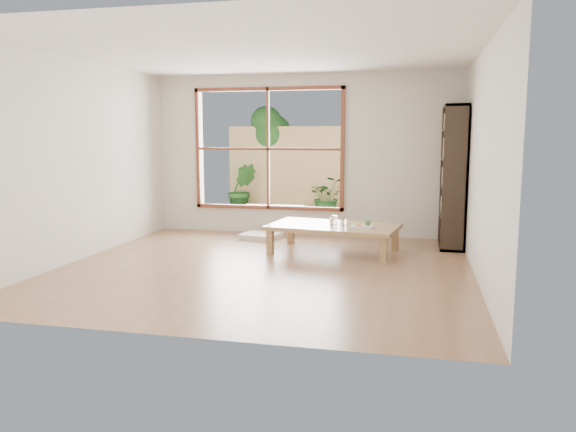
{
  "coord_description": "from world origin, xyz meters",
  "views": [
    {
      "loc": [
        1.81,
        -6.57,
        1.63
      ],
      "look_at": [
        0.13,
        0.7,
        0.55
      ],
      "focal_mm": 35.0,
      "sensor_mm": 36.0,
      "label": 1
    }
  ],
  "objects_px": {
    "low_table": "(334,228)",
    "bookshelf": "(453,177)",
    "food_tray": "(363,226)",
    "garden_bench": "(274,209)"
  },
  "relations": [
    {
      "from": "low_table",
      "to": "bookshelf",
      "type": "height_order",
      "value": "bookshelf"
    },
    {
      "from": "food_tray",
      "to": "garden_bench",
      "type": "xyz_separation_m",
      "value": [
        -1.8,
        2.16,
        -0.1
      ]
    },
    {
      "from": "low_table",
      "to": "garden_bench",
      "type": "bearing_deg",
      "value": 132.26
    },
    {
      "from": "low_table",
      "to": "garden_bench",
      "type": "relative_size",
      "value": 1.7
    },
    {
      "from": "garden_bench",
      "to": "food_tray",
      "type": "bearing_deg",
      "value": -53.98
    },
    {
      "from": "bookshelf",
      "to": "food_tray",
      "type": "height_order",
      "value": "bookshelf"
    },
    {
      "from": "low_table",
      "to": "bookshelf",
      "type": "distance_m",
      "value": 1.93
    },
    {
      "from": "bookshelf",
      "to": "garden_bench",
      "type": "distance_m",
      "value": 3.33
    },
    {
      "from": "low_table",
      "to": "bookshelf",
      "type": "relative_size",
      "value": 0.92
    },
    {
      "from": "bookshelf",
      "to": "food_tray",
      "type": "distance_m",
      "value": 1.63
    }
  ]
}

